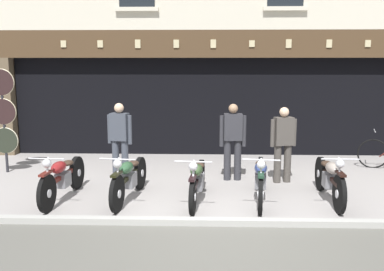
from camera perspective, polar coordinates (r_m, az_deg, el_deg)
name	(u,v)px	position (r m, az deg, el deg)	size (l,w,h in m)	color
ground	(219,258)	(5.95, 3.53, -15.63)	(23.58, 22.00, 0.18)	gray
shop_facade	(212,90)	(13.43, 2.64, 5.96)	(11.88, 4.42, 5.89)	black
motorcycle_left	(62,177)	(8.31, -16.56, -5.23)	(0.62, 2.04, 0.92)	black
motorcycle_center_left	(129,177)	(8.04, -8.22, -5.43)	(0.62, 2.04, 0.92)	black
motorcycle_center	(197,179)	(7.87, 0.70, -5.76)	(0.62, 2.03, 0.89)	black
motorcycle_center_right	(261,178)	(8.01, 8.94, -5.49)	(0.62, 2.08, 0.92)	black
motorcycle_right	(330,178)	(8.28, 17.54, -5.30)	(0.62, 2.01, 0.92)	black
salesman_left	(120,137)	(9.57, -9.41, -0.14)	(0.55, 0.30, 1.62)	#3D424C
shopkeeper_center	(233,138)	(9.25, 5.35, -0.38)	(0.56, 0.25, 1.63)	#2D2D33
salesman_right	(283,141)	(9.22, 11.82, -0.75)	(0.55, 0.30, 1.58)	#47423D
tyre_sign_pole	(3,113)	(10.66, -23.43, 2.73)	(0.60, 0.06, 2.35)	#232328
advert_board_near	(324,95)	(12.21, 16.85, 5.08)	(0.74, 0.03, 1.05)	silver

